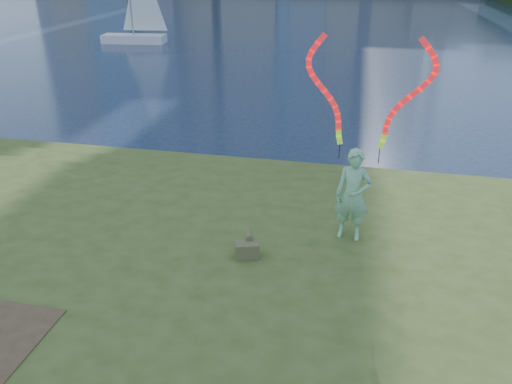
# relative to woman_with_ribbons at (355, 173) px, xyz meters

# --- Properties ---
(ground) EXTENTS (320.00, 320.00, 0.00)m
(ground) POSITION_rel_woman_with_ribbons_xyz_m (-3.71, -1.59, -2.19)
(ground) COLOR #19253F
(ground) RESTS_ON ground
(grassy_knoll) EXTENTS (20.00, 18.00, 0.80)m
(grassy_knoll) POSITION_rel_woman_with_ribbons_xyz_m (-3.71, -3.89, -1.85)
(grassy_knoll) COLOR #3A4A1A
(grassy_knoll) RESTS_ON ground
(woman_with_ribbons) EXTENTS (2.13, 0.53, 4.21)m
(woman_with_ribbons) POSITION_rel_woman_with_ribbons_xyz_m (0.00, 0.00, 0.00)
(woman_with_ribbons) COLOR #247A39
(woman_with_ribbons) RESTS_ON grassy_knoll
(canvas_bag) EXTENTS (0.50, 0.57, 0.41)m
(canvas_bag) POSITION_rel_woman_with_ribbons_xyz_m (-1.85, -1.15, -1.22)
(canvas_bag) COLOR brown
(canvas_bag) RESTS_ON grassy_knoll
(sailboat) EXTENTS (4.79, 1.90, 7.20)m
(sailboat) POSITION_rel_woman_with_ribbons_xyz_m (-16.10, 25.50, -0.95)
(sailboat) COLOR silver
(sailboat) RESTS_ON ground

